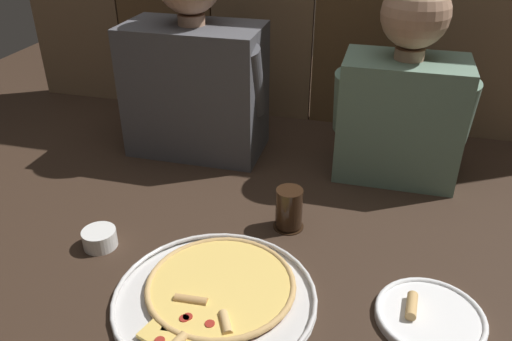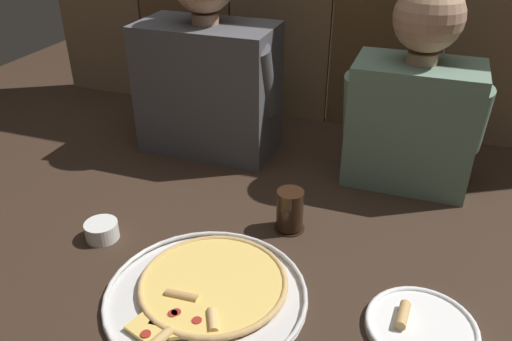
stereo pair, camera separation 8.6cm
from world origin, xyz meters
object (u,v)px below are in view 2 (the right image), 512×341
diner_left (207,64)px  dinner_plate (421,327)px  dipping_bowl (102,230)px  drinking_glass (290,211)px  diner_right (416,95)px  pizza_tray (208,290)px

diner_left → dinner_plate: bearing=-39.8°
dipping_bowl → diner_left: 0.61m
dipping_bowl → drinking_glass: bearing=24.5°
diner_right → dipping_bowl: bearing=-140.7°
dinner_plate → diner_left: 0.97m
pizza_tray → diner_left: 0.75m
pizza_tray → dinner_plate: size_ratio=1.96×
dinner_plate → drinking_glass: drinking_glass is taller
pizza_tray → dipping_bowl: bearing=164.3°
pizza_tray → dipping_bowl: dipping_bowl is taller
pizza_tray → dinner_plate: dinner_plate is taller
drinking_glass → pizza_tray: bearing=-108.8°
drinking_glass → diner_right: (0.25, 0.36, 0.21)m
drinking_glass → diner_left: diner_left is taller
diner_left → drinking_glass: bearing=-43.6°
dinner_plate → diner_right: 0.65m
dinner_plate → dipping_bowl: dipping_bowl is taller
pizza_tray → dinner_plate: 0.44m
drinking_glass → diner_right: bearing=55.3°
pizza_tray → drinking_glass: bearing=71.2°
dipping_bowl → diner_left: bearing=84.9°
dinner_plate → dipping_bowl: size_ratio=2.70×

